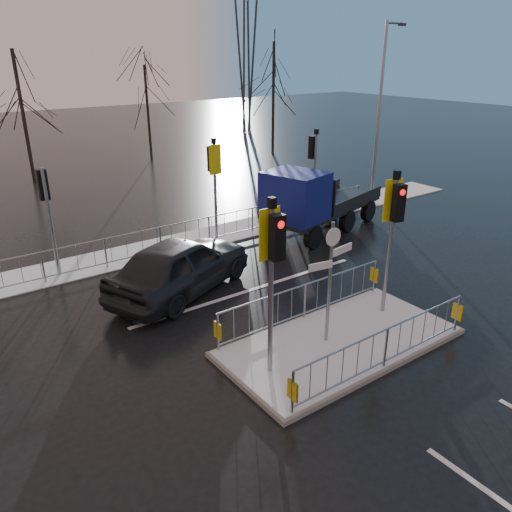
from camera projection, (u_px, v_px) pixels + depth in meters
ground at (340, 345)px, 12.42m from camera, size 120.00×120.00×0.00m
snow_verge at (179, 244)px, 18.86m from camera, size 30.00×2.00×0.04m
lane_markings at (350, 350)px, 12.17m from camera, size 8.00×11.38×0.01m
traffic_island at (340, 331)px, 12.27m from camera, size 6.00×3.04×4.15m
far_kerb_fixtures at (191, 221)px, 18.26m from camera, size 18.00×0.65×3.83m
car_far_lane at (181, 265)px, 14.86m from camera, size 5.46×3.86×1.73m
flatbed_truck at (307, 201)px, 19.12m from camera, size 6.19×3.54×2.71m
tree_far_a at (19, 91)px, 26.01m from camera, size 3.75×3.75×7.08m
tree_far_b at (147, 94)px, 32.08m from camera, size 3.25×3.25×6.14m
tree_far_c at (274, 77)px, 33.78m from camera, size 4.00×4.00×7.55m
street_lamp_right at (380, 107)px, 22.83m from camera, size 1.25×0.18×8.00m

